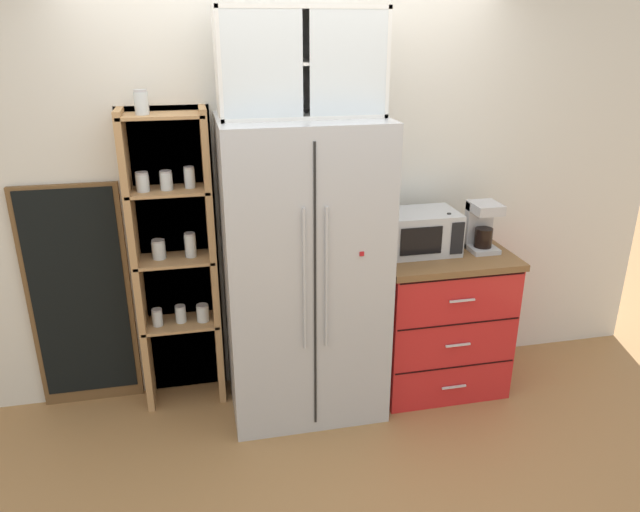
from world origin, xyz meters
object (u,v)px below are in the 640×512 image
microwave (421,232)px  mug_cream (447,247)px  chalkboard_menu (80,298)px  coffee_maker (482,226)px  refrigerator (304,271)px  bottle_green (447,236)px

microwave → mug_cream: 0.19m
microwave → chalkboard_menu: size_ratio=0.31×
microwave → coffee_maker: 0.39m
refrigerator → microwave: refrigerator is taller
bottle_green → mug_cream: bearing=-66.4°
microwave → chalkboard_menu: chalkboard_menu is taller
refrigerator → coffee_maker: 1.16m
bottle_green → chalkboard_menu: bearing=172.1°
refrigerator → bottle_green: 0.91m
microwave → mug_cream: bearing=-31.2°
bottle_green → refrigerator: bearing=-180.0°
mug_cream → chalkboard_menu: (-2.22, 0.31, -0.27)m
coffee_maker → bottle_green: bearing=-170.7°
mug_cream → bottle_green: bottle_green is taller
microwave → mug_cream: microwave is taller
microwave → chalkboard_menu: 2.12m
refrigerator → coffee_maker: size_ratio=5.81×
microwave → mug_cream: (0.14, -0.09, -0.08)m
coffee_maker → mug_cream: coffee_maker is taller
refrigerator → microwave: (0.76, 0.08, 0.17)m
microwave → bottle_green: bottle_green is taller
refrigerator → mug_cream: refrigerator is taller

